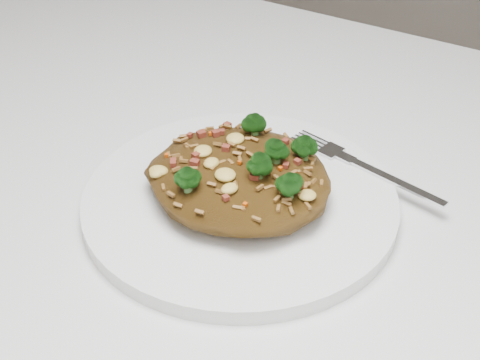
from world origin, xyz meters
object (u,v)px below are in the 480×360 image
Objects in this scene: plate at (240,200)px; fried_rice at (241,170)px; dining_table at (198,241)px; fork at (373,171)px.

fried_rice is at bearing 10.24° from plate.
dining_table is at bearing 159.43° from plate.
fork is (0.09, 0.09, 0.01)m from plate.
fork reaches higher than dining_table.
plate is at bearing -20.57° from dining_table.
fried_rice is 0.13m from fork.
fried_rice reaches higher than plate.
dining_table is 7.47× the size of fried_rice.
fried_rice reaches higher than dining_table.
plate is 0.03m from fried_rice.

